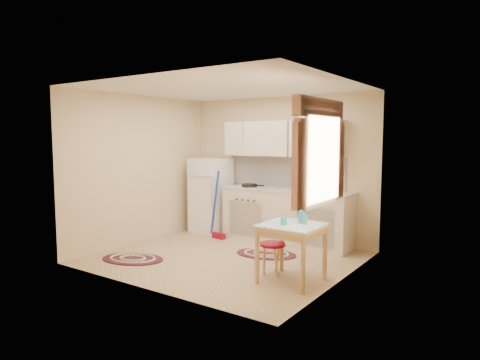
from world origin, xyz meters
name	(u,v)px	position (x,y,z in m)	size (l,w,h in m)	color
room_shell	(243,151)	(0.16, 0.24, 1.60)	(3.64, 3.60, 2.52)	tan
fridge	(211,195)	(-1.27, 1.25, 0.70)	(0.65, 0.60, 1.40)	white
broom	(218,205)	(-0.82, 0.90, 0.60)	(0.28, 0.12, 1.20)	#1C39B4
base_cabinets	(286,217)	(0.32, 1.30, 0.44)	(2.25, 0.60, 0.88)	beige
countertop	(286,191)	(0.32, 1.30, 0.90)	(2.27, 0.62, 0.04)	#B3B2AA
frying_pan	(249,185)	(-0.40, 1.25, 0.94)	(0.27, 0.27, 0.05)	black
red_kettle	(299,184)	(0.55, 1.30, 1.02)	(0.21, 0.19, 0.21)	maroon
red_canister	(312,186)	(0.77, 1.30, 1.00)	(0.11, 0.11, 0.16)	maroon
table	(291,253)	(1.31, -0.39, 0.36)	(0.72, 0.72, 0.72)	tan
stool	(273,259)	(0.97, -0.29, 0.21)	(0.34, 0.34, 0.42)	maroon
coffee_pot	(303,213)	(1.40, -0.27, 0.86)	(0.14, 0.12, 0.28)	teal
mug	(284,222)	(1.25, -0.49, 0.77)	(0.08, 0.08, 0.10)	teal
rug_center	(266,254)	(0.41, 0.49, 0.01)	(0.94, 0.63, 0.02)	#661B0B
rug_left	(133,259)	(-1.07, -0.86, 0.01)	(0.95, 0.63, 0.02)	#661B0B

